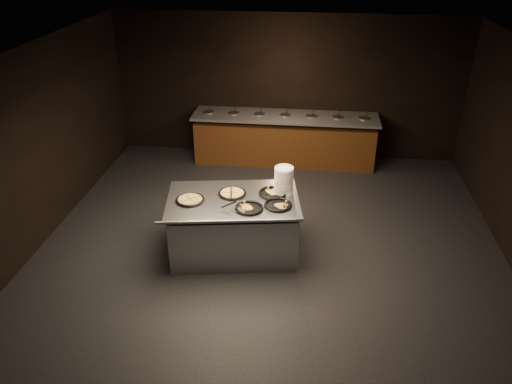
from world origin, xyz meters
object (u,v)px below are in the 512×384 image
Objects in this scene: serving_counter at (234,227)px; plate_stack at (284,180)px; pan_cheese_whole at (232,193)px; pan_veggie_whole at (190,200)px.

serving_counter is 5.10× the size of plate_stack.
plate_stack reaches higher than serving_counter.
pan_cheese_whole is at bearing -168.85° from plate_stack.
pan_veggie_whole is (-1.30, -0.41, -0.18)m from plate_stack.
pan_veggie_whole is (-0.60, -0.13, 0.49)m from serving_counter.
pan_cheese_whole is at bearing 24.96° from pan_veggie_whole.
pan_cheese_whole is (-0.74, -0.15, -0.18)m from plate_stack.
plate_stack is 0.98× the size of pan_veggie_whole.
pan_cheese_whole reaches higher than serving_counter.
pan_veggie_whole is at bearing -155.04° from pan_cheese_whole.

